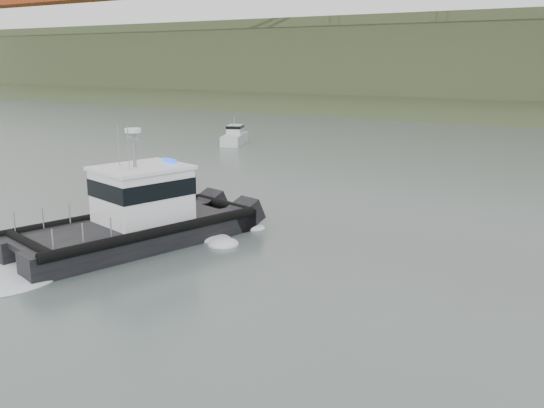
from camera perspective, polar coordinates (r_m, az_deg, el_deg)
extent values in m
plane|color=#576862|center=(24.35, -10.81, -8.35)|extent=(400.00, 400.00, 0.00)
cube|color=#354527|center=(109.94, 23.86, 7.61)|extent=(500.00, 44.72, 16.25)
cube|color=black|center=(32.04, -14.20, -2.33)|extent=(4.43, 12.23, 1.34)
cube|color=black|center=(29.55, -11.29, -3.50)|extent=(4.43, 12.23, 1.34)
cube|color=black|center=(30.37, -13.75, -2.12)|extent=(6.93, 11.35, 0.28)
cube|color=white|center=(30.58, -12.10, 0.81)|extent=(4.23, 4.71, 2.56)
cube|color=black|center=(30.49, -12.14, 1.66)|extent=(4.31, 4.79, 0.84)
cube|color=white|center=(30.32, -12.23, 3.34)|extent=(4.50, 4.98, 0.18)
cylinder|color=gray|center=(30.01, -12.86, 4.97)|extent=(0.18, 0.18, 2.00)
cylinder|color=white|center=(29.89, -12.95, 6.76)|extent=(0.78, 0.78, 0.20)
cube|color=silver|center=(66.55, -3.56, 6.08)|extent=(4.05, 6.05, 1.15)
cube|color=silver|center=(66.90, -3.49, 6.95)|extent=(2.32, 2.72, 1.15)
cube|color=black|center=(66.86, -3.49, 7.27)|extent=(2.39, 2.79, 0.34)
cylinder|color=gray|center=(66.33, -3.58, 7.81)|extent=(0.08, 0.08, 1.15)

